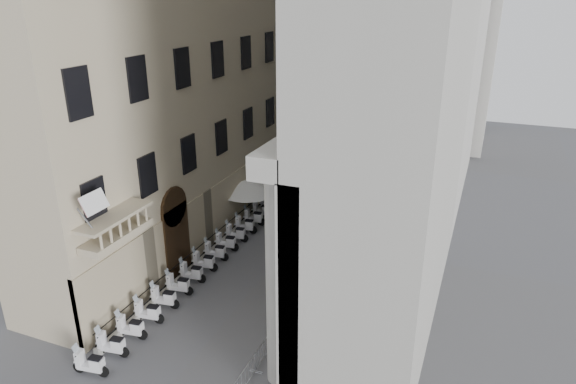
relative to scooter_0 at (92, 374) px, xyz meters
name	(u,v)px	position (x,y,z in m)	size (l,w,h in m)	color
far_building	(394,0)	(3.67, 45.00, 15.00)	(22.00, 10.00, 30.00)	#BBB8B0
iron_fence	(234,234)	(-0.63, 15.00, 0.00)	(0.30, 28.00, 1.40)	black
blue_awning	(378,210)	(7.82, 23.00, 0.00)	(1.60, 3.00, 3.00)	navy
flag	(116,346)	(-0.33, 2.00, 0.00)	(1.00, 1.40, 8.20)	#9E0C11
scooter_0	(92,374)	(0.00, 0.00, 0.00)	(0.56, 1.40, 1.50)	white
scooter_1	(113,355)	(0.00, 1.41, 0.00)	(0.56, 1.40, 1.50)	white
scooter_2	(132,337)	(0.00, 2.82, 0.00)	(0.56, 1.40, 1.50)	white
scooter_3	(149,322)	(0.00, 4.23, 0.00)	(0.56, 1.40, 1.50)	white
scooter_4	(165,307)	(0.00, 5.64, 0.00)	(0.56, 1.40, 1.50)	white
scooter_5	(179,294)	(0.00, 7.05, 0.00)	(0.56, 1.40, 1.50)	white
scooter_6	(193,281)	(0.00, 8.46, 0.00)	(0.56, 1.40, 1.50)	white
scooter_7	(205,270)	(0.00, 9.87, 0.00)	(0.56, 1.40, 1.50)	white
scooter_8	(216,260)	(0.00, 11.28, 0.00)	(0.56, 1.40, 1.50)	white
scooter_9	(227,250)	(0.00, 12.69, 0.00)	(0.56, 1.40, 1.50)	white
scooter_10	(236,241)	(0.00, 14.10, 0.00)	(0.56, 1.40, 1.50)	white
scooter_11	(245,233)	(0.00, 15.51, 0.00)	(0.56, 1.40, 1.50)	white
scooter_12	(254,225)	(0.00, 16.92, 0.00)	(0.56, 1.40, 1.50)	white
scooter_13	(262,217)	(0.00, 18.33, 0.00)	(0.56, 1.40, 1.50)	white
scooter_14	(269,210)	(0.00, 19.74, 0.00)	(0.56, 1.40, 1.50)	white
barrier_1	(267,355)	(6.77, 4.12, 0.00)	(0.60, 2.40, 1.10)	#A8AAB0
barrier_2	(287,325)	(6.77, 6.62, 0.00)	(0.60, 2.40, 1.10)	#A8AAB0
barrier_3	(304,300)	(6.77, 9.12, 0.00)	(0.60, 2.40, 1.10)	#A8AAB0
barrier_4	(318,278)	(6.77, 11.62, 0.00)	(0.60, 2.40, 1.10)	#A8AAB0
barrier_5	(331,259)	(6.77, 14.12, 0.00)	(0.60, 2.40, 1.10)	#A8AAB0
security_tent	(254,190)	(0.07, 17.00, 2.75)	(4.06, 4.06, 3.29)	white
street_lamp	(292,135)	(-0.23, 25.05, 4.69)	(2.56, 0.63, 7.90)	gray
info_kiosk	(273,205)	(0.65, 19.01, 0.84)	(0.36, 0.81, 1.66)	black
pedestrian_a	(365,181)	(5.93, 26.31, 1.00)	(0.73, 0.48, 2.00)	#0C1633
pedestrian_b	(339,179)	(3.72, 26.15, 0.90)	(0.88, 0.68, 1.80)	black
pedestrian_c	(358,172)	(4.83, 28.29, 0.98)	(0.96, 0.62, 1.96)	black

